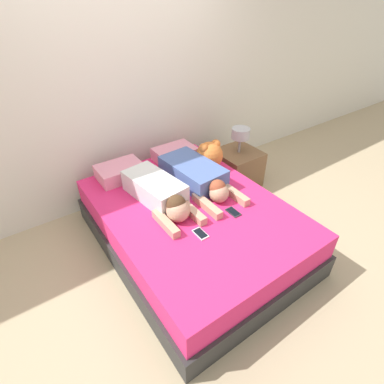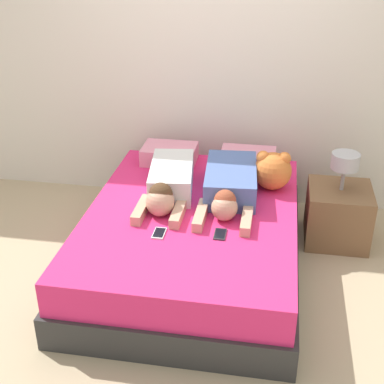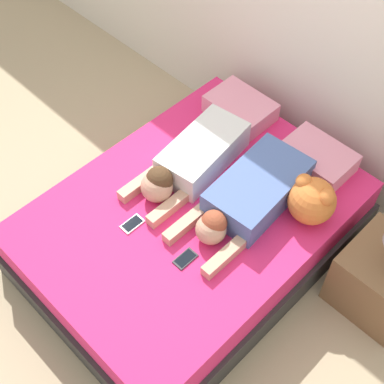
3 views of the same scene
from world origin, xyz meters
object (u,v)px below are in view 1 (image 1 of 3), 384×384
(bed, at_px, (192,225))
(cell_phone_right, at_px, (233,212))
(plush_toy, at_px, (209,155))
(pillow_head_right, at_px, (175,154))
(person_left, at_px, (161,194))
(cell_phone_left, at_px, (200,234))
(person_right, at_px, (198,176))
(pillow_head_left, at_px, (120,171))
(nightstand, at_px, (237,166))

(bed, height_order, cell_phone_right, cell_phone_right)
(plush_toy, bearing_deg, pillow_head_right, 120.68)
(bed, relative_size, person_left, 2.23)
(person_left, bearing_deg, cell_phone_left, -84.86)
(person_left, bearing_deg, cell_phone_right, -47.33)
(pillow_head_right, relative_size, person_right, 0.46)
(cell_phone_right, bearing_deg, person_left, 132.67)
(person_right, height_order, cell_phone_left, person_right)
(pillow_head_left, height_order, plush_toy, plush_toy)
(cell_phone_left, height_order, nightstand, nightstand)
(bed, distance_m, plush_toy, 0.82)
(bed, relative_size, cell_phone_right, 14.80)
(cell_phone_left, bearing_deg, plush_toy, 48.72)
(person_left, distance_m, nightstand, 1.40)
(pillow_head_left, xyz_separation_m, cell_phone_left, (0.17, -1.18, -0.06))
(person_right, distance_m, cell_phone_right, 0.55)
(bed, bearing_deg, pillow_head_left, 112.23)
(person_left, distance_m, person_right, 0.46)
(pillow_head_left, bearing_deg, person_right, -44.77)
(cell_phone_right, bearing_deg, pillow_head_left, 117.28)
(bed, relative_size, pillow_head_right, 4.59)
(pillow_head_right, relative_size, plush_toy, 1.49)
(cell_phone_right, relative_size, plush_toy, 0.46)
(person_left, height_order, plush_toy, plush_toy)
(pillow_head_left, distance_m, cell_phone_right, 1.26)
(pillow_head_right, bearing_deg, cell_phone_left, -112.99)
(cell_phone_left, bearing_deg, pillow_head_left, 98.42)
(bed, xyz_separation_m, cell_phone_right, (0.24, -0.30, 0.25))
(person_left, height_order, cell_phone_left, person_left)
(pillow_head_right, xyz_separation_m, plush_toy, (0.22, -0.36, 0.08))
(bed, bearing_deg, pillow_head_right, 67.77)
(person_left, height_order, person_right, person_left)
(person_left, xyz_separation_m, plush_toy, (0.76, 0.27, 0.05))
(person_right, distance_m, nightstand, 0.97)
(person_right, relative_size, cell_phone_left, 7.03)
(plush_toy, bearing_deg, person_right, -145.53)
(person_left, relative_size, nightstand, 1.23)
(pillow_head_left, distance_m, cell_phone_left, 1.19)
(plush_toy, relative_size, nightstand, 0.40)
(bed, height_order, person_right, person_right)
(nightstand, bearing_deg, person_right, -159.39)
(bed, bearing_deg, plush_toy, 39.86)
(cell_phone_left, relative_size, plush_toy, 0.46)
(pillow_head_left, relative_size, plush_toy, 1.49)
(person_right, height_order, plush_toy, plush_toy)
(bed, distance_m, person_right, 0.49)
(bed, height_order, pillow_head_left, pillow_head_left)
(person_right, height_order, cell_phone_right, person_right)
(plush_toy, bearing_deg, nightstand, 11.29)
(person_right, distance_m, plush_toy, 0.38)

